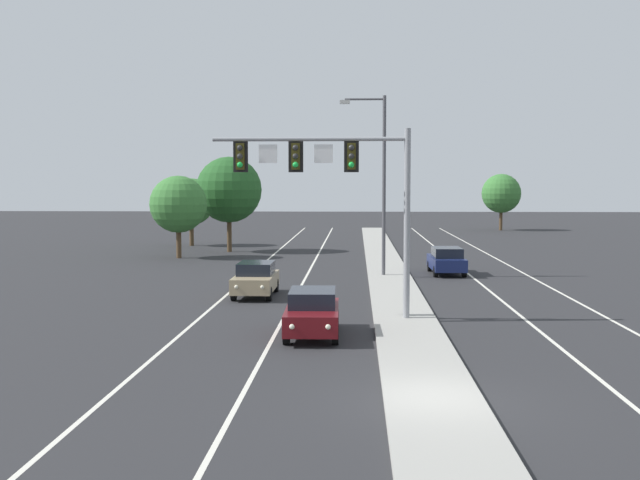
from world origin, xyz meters
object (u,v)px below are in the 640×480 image
(car_receding_navy, at_px, (447,260))
(tree_far_left_b, at_px, (229,190))
(overhead_signal_mast, at_px, (338,177))
(street_lamp_median, at_px, (380,174))
(tree_far_left_c, at_px, (191,202))
(car_oncoming_darkred, at_px, (312,312))
(tree_far_left_a, at_px, (178,204))
(car_oncoming_tan, at_px, (256,279))
(tree_far_right_c, at_px, (501,194))

(car_receding_navy, distance_m, tree_far_left_b, 21.30)
(overhead_signal_mast, distance_m, street_lamp_median, 14.40)
(tree_far_left_c, bearing_deg, car_oncoming_darkred, -72.34)
(street_lamp_median, relative_size, tree_far_left_a, 1.71)
(street_lamp_median, height_order, car_oncoming_tan, street_lamp_median)
(street_lamp_median, height_order, car_receding_navy, street_lamp_median)
(tree_far_left_c, distance_m, tree_far_left_a, 11.19)
(street_lamp_median, bearing_deg, car_oncoming_tan, -128.07)
(street_lamp_median, distance_m, tree_far_right_c, 48.02)
(overhead_signal_mast, bearing_deg, car_oncoming_darkred, -105.11)
(tree_far_right_c, height_order, tree_far_left_a, tree_far_right_c)
(tree_far_left_c, relative_size, tree_far_right_c, 0.90)
(overhead_signal_mast, xyz_separation_m, tree_far_left_a, (-11.84, 25.12, -1.69))
(street_lamp_median, xyz_separation_m, tree_far_left_a, (-13.88, 10.86, -1.98))
(tree_far_right_c, bearing_deg, car_oncoming_darkred, -105.88)
(car_oncoming_tan, bearing_deg, tree_far_left_b, 102.08)
(car_receding_navy, bearing_deg, tree_far_left_c, 133.43)
(car_oncoming_tan, distance_m, tree_far_left_b, 24.72)
(tree_far_left_a, bearing_deg, tree_far_left_b, 62.60)
(street_lamp_median, relative_size, car_oncoming_darkred, 2.22)
(tree_far_left_c, distance_m, tree_far_right_c, 38.44)
(car_oncoming_darkred, height_order, tree_far_left_b, tree_far_left_b)
(tree_far_left_b, relative_size, tree_far_right_c, 1.15)
(tree_far_left_b, height_order, tree_far_right_c, tree_far_left_b)
(car_oncoming_tan, bearing_deg, car_receding_navy, 43.15)
(tree_far_left_b, height_order, tree_far_left_c, tree_far_left_b)
(tree_far_left_c, bearing_deg, car_oncoming_tan, -72.63)
(car_oncoming_darkred, distance_m, car_receding_navy, 20.02)
(tree_far_left_c, height_order, tree_far_right_c, tree_far_right_c)
(overhead_signal_mast, relative_size, tree_far_left_b, 1.02)
(car_receding_navy, bearing_deg, street_lamp_median, -157.32)
(overhead_signal_mast, height_order, tree_far_left_a, overhead_signal_mast)
(car_receding_navy, xyz_separation_m, tree_far_left_a, (-17.81, 9.22, 2.99))
(street_lamp_median, distance_m, tree_far_left_c, 26.84)
(tree_far_right_c, bearing_deg, car_receding_navy, -104.17)
(car_oncoming_tan, xyz_separation_m, car_receding_navy, (9.96, 9.33, 0.00))
(street_lamp_median, relative_size, car_oncoming_tan, 2.24)
(overhead_signal_mast, distance_m, tree_far_right_c, 62.24)
(overhead_signal_mast, xyz_separation_m, tree_far_left_c, (-13.26, 36.22, -1.77))
(car_receding_navy, distance_m, tree_far_left_c, 28.13)
(overhead_signal_mast, height_order, car_oncoming_darkred, overhead_signal_mast)
(tree_far_left_c, bearing_deg, overhead_signal_mast, -69.88)
(car_receding_navy, relative_size, tree_far_right_c, 0.71)
(car_oncoming_darkred, height_order, tree_far_left_c, tree_far_left_c)
(street_lamp_median, bearing_deg, tree_far_left_c, 124.87)
(tree_far_left_c, bearing_deg, street_lamp_median, -55.13)
(car_oncoming_tan, bearing_deg, overhead_signal_mast, -58.73)
(car_oncoming_tan, relative_size, tree_far_left_b, 0.61)
(car_oncoming_tan, xyz_separation_m, tree_far_left_c, (-9.28, 29.65, 2.92))
(overhead_signal_mast, bearing_deg, tree_far_left_c, 110.12)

